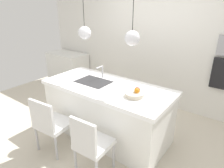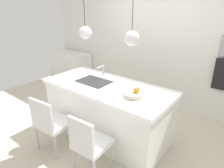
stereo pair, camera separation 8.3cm
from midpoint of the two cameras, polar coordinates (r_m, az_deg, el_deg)
name	(u,v)px [view 1 (the left image)]	position (r m, az deg, el deg)	size (l,w,h in m)	color
floor	(107,133)	(3.61, -1.99, -13.82)	(6.60, 6.60, 0.00)	beige
back_wall	(155,45)	(4.41, 11.48, 10.96)	(6.00, 0.10, 2.60)	silver
kitchen_island	(107,110)	(3.37, -2.09, -7.53)	(2.09, 0.96, 0.91)	white
sink_basin	(93,82)	(3.34, -6.01, 0.62)	(0.56, 0.40, 0.02)	#2D2D30
faucet	(101,70)	(3.44, -3.72, 3.94)	(0.02, 0.17, 0.22)	silver
fruit_bowl	(135,94)	(2.80, 5.71, -2.75)	(0.27, 0.27, 0.13)	beige
side_counter	(68,68)	(5.79, -12.86, 4.48)	(1.10, 0.60, 0.85)	white
chair_near	(51,122)	(3.13, -17.82, -10.40)	(0.51, 0.49, 0.88)	silver
chair_middle	(91,143)	(2.62, -6.96, -16.40)	(0.42, 0.45, 0.89)	silver
pendant_light_left	(85,33)	(3.25, -8.56, 14.25)	(0.20, 0.20, 0.80)	silver
pendant_light_right	(132,38)	(2.71, 4.87, 12.90)	(0.20, 0.20, 0.80)	silver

